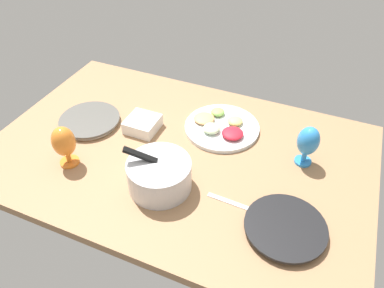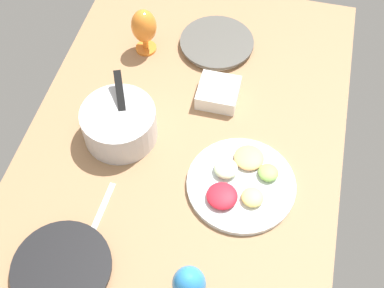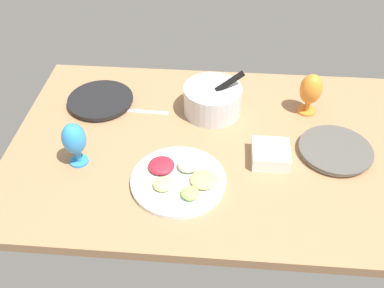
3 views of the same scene
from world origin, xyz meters
The scene contains 9 objects.
ground_plane centered at (0.00, 0.00, -2.00)cm, with size 160.00×104.00×4.00cm, color #99704C.
dinner_plate_left centered at (-50.63, 22.32, 1.46)cm, with size 28.27×28.27×2.81cm.
dinner_plate_right centered at (45.94, -1.69, 1.35)cm, with size 27.84×27.84×2.60cm.
mixing_bowl centered at (-2.00, 20.69, 6.50)cm, with size 24.92×24.19×18.27cm.
fruit_platter centered at (-11.85, -21.35, 1.57)cm, with size 33.94×33.94×5.05cm.
hurricane_glass_blue centered at (-50.10, -14.22, 10.92)cm, with size 8.75×8.75×17.91cm.
hurricane_glass_orange centered at (38.08, 23.84, 10.88)cm, with size 9.23×9.23×18.20cm.
square_bowl_white centered at (21.00, -7.39, 3.20)cm, with size 13.80×13.80×5.74cm.
fork_by_left_plate centered at (-29.54, 17.84, 0.30)cm, with size 18.00×1.80×0.60cm, color silver.
Camera 3 is at (1.24, -126.31, 113.59)cm, focal length 40.54 mm.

